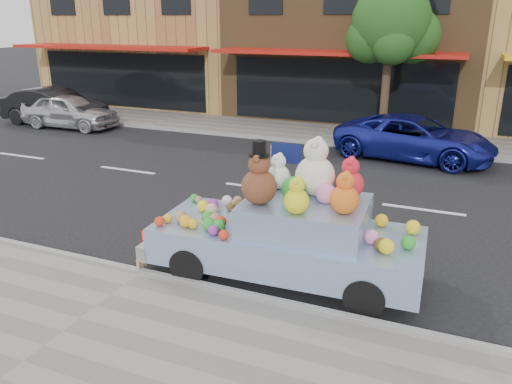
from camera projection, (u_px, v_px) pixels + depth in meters
The scene contains 12 objects.
ground at pixel (258, 188), 12.63m from camera, with size 120.00×120.00×0.00m, color black.
near_sidewalk at pixel (81, 322), 6.94m from camera, with size 60.00×3.00×0.12m, color gray.
far_sidewalk at pixel (326, 134), 18.27m from camera, with size 60.00×3.00×0.12m, color gray.
near_kerb at pixel (143, 273), 8.25m from camera, with size 60.00×0.12×0.13m, color gray.
far_kerb at pixel (314, 143), 16.96m from camera, with size 60.00×0.12×0.13m, color gray.
storefront_left at pixel (167, 27), 25.50m from camera, with size 10.00×9.80×7.30m.
storefront_mid at pixel (362, 29), 21.86m from camera, with size 10.00×9.80×7.30m.
street_tree at pixel (391, 30), 16.38m from camera, with size 3.00×2.70×5.22m.
car_silver at pixel (70, 111), 19.37m from camera, with size 1.56×3.88×1.32m, color silver.
car_blue at pixel (414, 138), 15.01m from camera, with size 2.16×4.68×1.30m, color #1B2197.
car_dark at pixel (54, 106), 19.99m from camera, with size 1.53×4.40×1.45m, color black.
art_car at pixel (289, 230), 8.06m from camera, with size 4.56×1.95×2.35m.
Camera 1 is at (4.56, -11.06, 4.05)m, focal length 35.00 mm.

